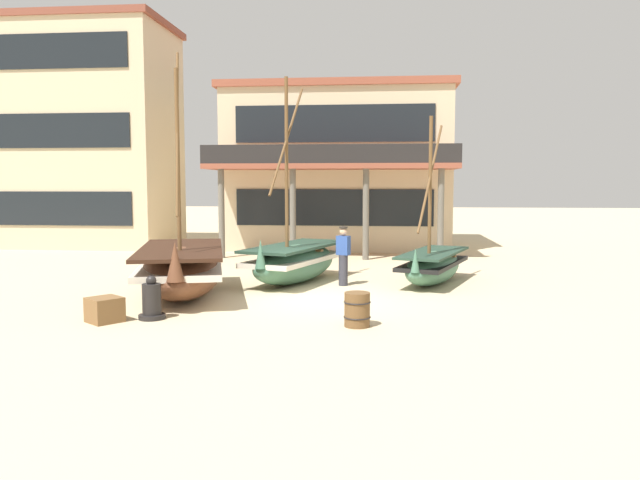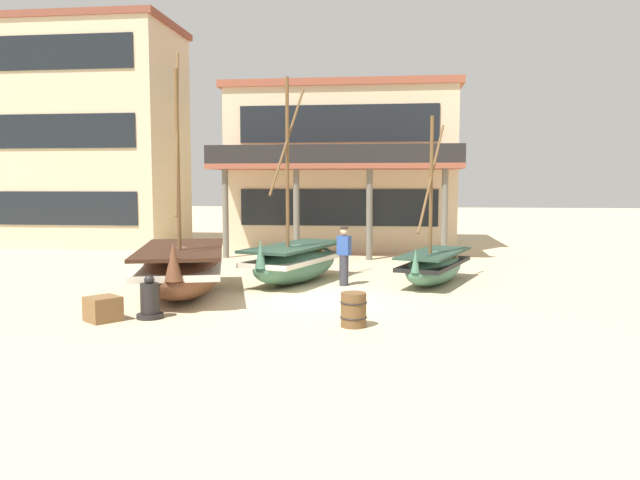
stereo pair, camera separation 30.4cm
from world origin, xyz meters
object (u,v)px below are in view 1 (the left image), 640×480
Objects in this scene: capstan_winch at (152,302)px; wooden_barrel at (357,310)px; fisherman_by_hull at (343,256)px; harbor_building_annex at (79,135)px; harbor_building_main at (339,168)px; fishing_boat_near_left at (433,265)px; cargo_crate at (105,310)px; fishing_boat_centre_large at (182,269)px; fishing_boat_far_right at (295,261)px.

capstan_winch is 1.35× the size of wooden_barrel.
fisherman_by_hull is 17.26m from harbor_building_annex.
capstan_winch is at bearing -100.00° from harbor_building_main.
harbor_building_annex is at bearing 147.83° from fishing_boat_near_left.
fishing_boat_centre_large is at bearing 78.88° from cargo_crate.
cargo_crate is (-5.28, -0.14, -0.09)m from wooden_barrel.
fishing_boat_near_left is 2.66m from fisherman_by_hull.
fishing_boat_far_right reaches higher than fishing_boat_near_left.
fishing_boat_near_left reaches higher than cargo_crate.
fisherman_by_hull is at bearing -38.72° from harbor_building_annex.
harbor_building_main is (-3.50, 10.86, 3.07)m from fishing_boat_near_left.
wooden_barrel is (4.41, -0.25, -0.03)m from capstan_winch.
wooden_barrel is (-1.96, -5.64, -0.18)m from fishing_boat_near_left.
fisherman_by_hull is at bearing -16.46° from fishing_boat_far_right.
fishing_boat_centre_large is 3.56m from fishing_boat_far_right.
fishing_boat_near_left reaches higher than fisherman_by_hull.
fishing_boat_far_right is 0.57× the size of harbor_building_annex.
capstan_winch is (-3.80, -4.75, -0.46)m from fisherman_by_hull.
harbor_building_annex reaches higher than fishing_boat_centre_large.
fisherman_by_hull is 2.69× the size of cargo_crate.
cargo_crate is (-7.24, -5.77, -0.27)m from fishing_boat_near_left.
fishing_boat_near_left is 9.26m from cargo_crate.
fishing_boat_centre_large reaches higher than fishing_boat_near_left.
wooden_barrel is at bearing -3.26° from capstan_winch.
harbor_building_main reaches higher than cargo_crate.
cargo_crate is (-4.68, -5.13, -0.57)m from fisherman_by_hull.
cargo_crate is at bearing -102.67° from harbor_building_main.
fisherman_by_hull is at bearing -85.34° from harbor_building_main.
fishing_boat_centre_large is 5.56m from wooden_barrel.
capstan_winch is at bearing -139.78° from fishing_boat_near_left.
capstan_winch is 0.09× the size of harbor_building_main.
fisherman_by_hull is 1.79× the size of capstan_winch.
fishing_boat_near_left is at bearing 70.85° from wooden_barrel.
capstan_winch is 16.81m from harbor_building_main.
harbor_building_main is (3.12, 13.49, 2.91)m from fishing_boat_centre_large.
harbor_building_annex is (-13.04, 10.46, 4.29)m from fisherman_by_hull.
wooden_barrel is 0.07× the size of harbor_building_annex.
fishing_boat_centre_large is at bearing -153.85° from fisherman_by_hull.
harbor_building_main reaches higher than fishing_boat_near_left.
capstan_winch is at bearing 176.74° from wooden_barrel.
harbor_building_main is at bearing 107.87° from fishing_boat_near_left.
fishing_boat_near_left reaches higher than wooden_barrel.
cargo_crate is at bearing -178.52° from wooden_barrel.
capstan_winch is at bearing -84.68° from fishing_boat_centre_large.
fisherman_by_hull reaches higher than capstan_winch.
fisherman_by_hull is (1.44, -0.43, 0.21)m from fishing_boat_far_right.
fishing_boat_near_left is at bearing 13.97° from fisherman_by_hull.
harbor_building_main reaches higher than capstan_winch.
fishing_boat_near_left is at bearing -32.17° from harbor_building_annex.
harbor_building_main is at bearing 76.97° from fishing_boat_centre_large.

